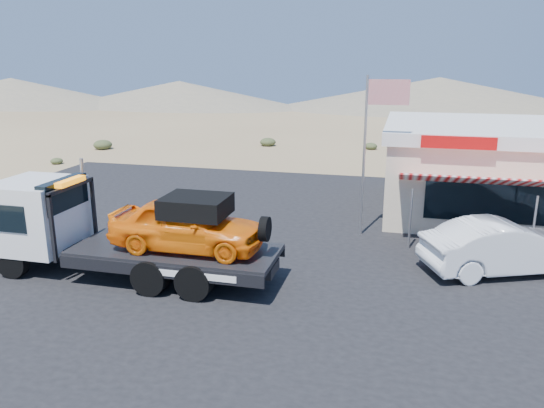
# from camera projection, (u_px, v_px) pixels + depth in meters

# --- Properties ---
(ground) EXTENTS (120.00, 120.00, 0.00)m
(ground) POSITION_uv_depth(u_px,v_px,m) (204.00, 266.00, 17.40)
(ground) COLOR olive
(ground) RESTS_ON ground
(asphalt_lot) EXTENTS (32.00, 24.00, 0.02)m
(asphalt_lot) POSITION_uv_depth(u_px,v_px,m) (284.00, 241.00, 19.73)
(asphalt_lot) COLOR black
(asphalt_lot) RESTS_ON ground
(tow_truck) EXTENTS (8.94, 2.65, 2.99)m
(tow_truck) POSITION_uv_depth(u_px,v_px,m) (124.00, 227.00, 16.23)
(tow_truck) COLOR black
(tow_truck) RESTS_ON asphalt_lot
(white_sedan) EXTENTS (5.38, 3.64, 1.68)m
(white_sedan) POSITION_uv_depth(u_px,v_px,m) (504.00, 247.00, 16.66)
(white_sedan) COLOR silver
(white_sedan) RESTS_ON asphalt_lot
(jerky_store) EXTENTS (10.40, 9.97, 3.90)m
(jerky_store) POSITION_uv_depth(u_px,v_px,m) (507.00, 169.00, 22.78)
(jerky_store) COLOR beige
(jerky_store) RESTS_ON asphalt_lot
(flagpole) EXTENTS (1.55, 0.10, 6.00)m
(flagpole) POSITION_uv_depth(u_px,v_px,m) (371.00, 138.00, 19.44)
(flagpole) COLOR #99999E
(flagpole) RESTS_ON asphalt_lot
(desert_scrub) EXTENTS (28.55, 31.58, 0.73)m
(desert_scrub) POSITION_uv_depth(u_px,v_px,m) (82.00, 166.00, 31.81)
(desert_scrub) COLOR #2F3B20
(desert_scrub) RESTS_ON ground
(distant_hills) EXTENTS (126.00, 48.00, 4.20)m
(distant_hills) POSITION_uv_depth(u_px,v_px,m) (285.00, 94.00, 70.73)
(distant_hills) COLOR #726B59
(distant_hills) RESTS_ON ground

